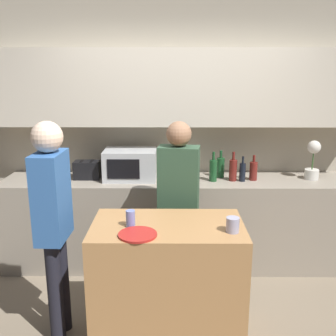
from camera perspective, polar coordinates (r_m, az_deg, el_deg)
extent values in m
cube|color=#B2A893|center=(4.22, 1.85, 5.30)|extent=(6.40, 0.08, 2.70)
cube|color=beige|center=(3.97, 1.98, 11.62)|extent=(3.74, 0.32, 0.75)
cube|color=gray|center=(4.13, 1.87, -7.79)|extent=(3.60, 0.62, 0.92)
cube|color=#B27F4C|center=(3.04, -0.04, -16.33)|extent=(1.09, 0.63, 0.93)
cube|color=#B7BABC|center=(3.98, -5.46, 0.55)|extent=(0.52, 0.38, 0.30)
cube|color=black|center=(3.80, -6.50, -0.16)|extent=(0.31, 0.01, 0.19)
cube|color=black|center=(4.06, -11.66, -0.27)|extent=(0.26, 0.16, 0.18)
cube|color=black|center=(4.05, -12.41, 0.99)|extent=(0.02, 0.11, 0.01)
cube|color=black|center=(4.03, -11.03, 0.99)|extent=(0.02, 0.11, 0.01)
cylinder|color=silver|center=(4.23, 20.11, -0.84)|extent=(0.14, 0.14, 0.10)
cylinder|color=#38662D|center=(4.20, 20.27, 1.00)|extent=(0.01, 0.01, 0.18)
sphere|color=silver|center=(4.17, 20.44, 2.87)|extent=(0.13, 0.13, 0.13)
cylinder|color=#194723|center=(3.91, 6.57, -0.38)|extent=(0.08, 0.08, 0.21)
cylinder|color=#194723|center=(3.87, 6.63, 1.74)|extent=(0.03, 0.03, 0.08)
cylinder|color=#194723|center=(4.06, 7.62, 0.05)|extent=(0.08, 0.08, 0.20)
cylinder|color=#194723|center=(4.02, 7.69, 1.98)|extent=(0.03, 0.03, 0.08)
cylinder|color=maroon|center=(3.95, 9.41, -0.34)|extent=(0.08, 0.08, 0.21)
cylinder|color=maroon|center=(3.92, 9.50, 1.73)|extent=(0.03, 0.03, 0.08)
cylinder|color=black|center=(3.95, 10.74, -0.62)|extent=(0.06, 0.06, 0.18)
cylinder|color=black|center=(3.92, 10.83, 1.16)|extent=(0.02, 0.02, 0.07)
cylinder|color=maroon|center=(4.02, 12.28, -0.45)|extent=(0.08, 0.08, 0.18)
cylinder|color=maroon|center=(3.98, 12.38, 1.32)|extent=(0.03, 0.03, 0.07)
cylinder|color=red|center=(2.65, -4.44, -9.60)|extent=(0.26, 0.26, 0.01)
cylinder|color=#6E7FC1|center=(2.78, -5.46, -7.32)|extent=(0.07, 0.07, 0.12)
cylinder|color=#9F9FBD|center=(2.72, 9.36, -8.13)|extent=(0.09, 0.09, 0.10)
cylinder|color=black|center=(3.27, -15.14, -15.70)|extent=(0.11, 0.11, 0.81)
cylinder|color=black|center=(3.14, -16.04, -17.13)|extent=(0.11, 0.11, 0.81)
cube|color=#3364A9|center=(2.91, -16.54, -4.02)|extent=(0.20, 0.35, 0.64)
sphere|color=beige|center=(2.81, -17.17, 4.34)|extent=(0.22, 0.22, 0.22)
cylinder|color=black|center=(3.57, 2.77, -12.81)|extent=(0.11, 0.11, 0.77)
cylinder|color=black|center=(3.59, 0.17, -12.64)|extent=(0.11, 0.11, 0.77)
cube|color=#315039|center=(3.32, 1.54, -2.04)|extent=(0.36, 0.24, 0.61)
sphere|color=#9E7051|center=(3.23, 1.59, 4.97)|extent=(0.21, 0.21, 0.21)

